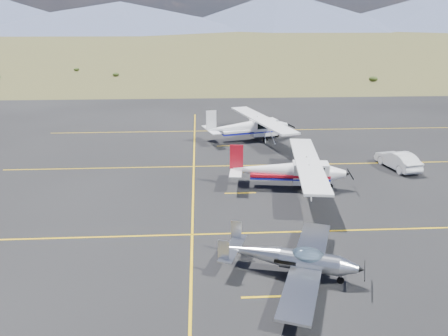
# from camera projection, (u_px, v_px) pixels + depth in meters

# --- Properties ---
(ground) EXTENTS (1600.00, 1600.00, 0.00)m
(ground) POSITION_uv_depth(u_px,v_px,m) (317.00, 251.00, 20.84)
(ground) COLOR #383D1C
(ground) RESTS_ON ground
(apron) EXTENTS (72.00, 72.00, 0.02)m
(apron) POSITION_uv_depth(u_px,v_px,m) (288.00, 195.00, 27.46)
(apron) COLOR black
(apron) RESTS_ON ground
(aircraft_low_wing) EXTENTS (5.87, 7.89, 1.74)m
(aircraft_low_wing) POSITION_uv_depth(u_px,v_px,m) (293.00, 259.00, 18.54)
(aircraft_low_wing) COLOR silver
(aircraft_low_wing) RESTS_ON apron
(aircraft_cessna) EXTENTS (6.84, 11.32, 2.85)m
(aircraft_cessna) POSITION_uv_depth(u_px,v_px,m) (290.00, 170.00, 28.23)
(aircraft_cessna) COLOR silver
(aircraft_cessna) RESTS_ON apron
(aircraft_plain) EXTENTS (7.83, 11.75, 2.99)m
(aircraft_plain) POSITION_uv_depth(u_px,v_px,m) (249.00, 126.00, 39.49)
(aircraft_plain) COLOR white
(aircraft_plain) RESTS_ON apron
(sedan) EXTENTS (2.12, 4.20, 1.32)m
(sedan) POSITION_uv_depth(u_px,v_px,m) (398.00, 160.00, 32.12)
(sedan) COLOR silver
(sedan) RESTS_ON apron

